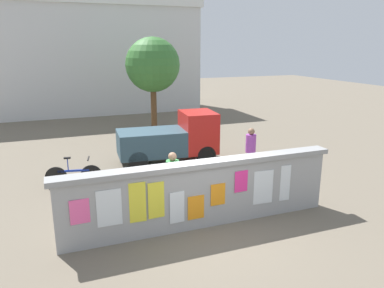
# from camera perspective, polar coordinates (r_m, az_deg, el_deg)

# --- Properties ---
(ground) EXTENTS (60.00, 60.00, 0.00)m
(ground) POSITION_cam_1_polar(r_m,az_deg,el_deg) (16.49, -9.11, -0.16)
(ground) COLOR #6B6051
(poster_wall) EXTENTS (6.91, 0.42, 1.63)m
(poster_wall) POSITION_cam_1_polar(r_m,az_deg,el_deg) (8.92, 1.58, -7.57)
(poster_wall) COLOR #9D9D9D
(poster_wall) RESTS_ON ground
(auto_rickshaw_truck) EXTENTS (3.70, 1.77, 1.85)m
(auto_rickshaw_truck) POSITION_cam_1_polar(r_m,az_deg,el_deg) (13.78, -2.99, 0.86)
(auto_rickshaw_truck) COLOR black
(auto_rickshaw_truck) RESTS_ON ground
(motorcycle) EXTENTS (1.88, 0.67, 0.87)m
(motorcycle) POSITION_cam_1_polar(r_m,az_deg,el_deg) (10.51, -11.94, -6.53)
(motorcycle) COLOR black
(motorcycle) RESTS_ON ground
(bicycle_near) EXTENTS (1.69, 0.46, 0.95)m
(bicycle_near) POSITION_cam_1_polar(r_m,az_deg,el_deg) (11.07, 10.28, -5.87)
(bicycle_near) COLOR black
(bicycle_near) RESTS_ON ground
(bicycle_far) EXTENTS (1.69, 0.49, 0.95)m
(bicycle_far) POSITION_cam_1_polar(r_m,az_deg,el_deg) (12.07, -17.69, -4.59)
(bicycle_far) COLOR black
(bicycle_far) RESTS_ON ground
(person_walking) EXTENTS (0.42, 0.42, 1.62)m
(person_walking) POSITION_cam_1_polar(r_m,az_deg,el_deg) (9.64, -2.99, -4.91)
(person_walking) COLOR #338CBF
(person_walking) RESTS_ON ground
(person_bystander) EXTENTS (0.42, 0.42, 1.62)m
(person_bystander) POSITION_cam_1_polar(r_m,az_deg,el_deg) (12.47, 9.01, -0.42)
(person_bystander) COLOR yellow
(person_bystander) RESTS_ON ground
(tree_roadside) EXTENTS (2.72, 2.72, 4.66)m
(tree_roadside) POSITION_cam_1_polar(r_m,az_deg,el_deg) (19.02, -6.06, 11.96)
(tree_roadside) COLOR brown
(tree_roadside) RESTS_ON ground
(building_background) EXTENTS (14.23, 4.33, 7.04)m
(building_background) POSITION_cam_1_polar(r_m,az_deg,el_deg) (25.12, -15.81, 12.83)
(building_background) COLOR silver
(building_background) RESTS_ON ground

